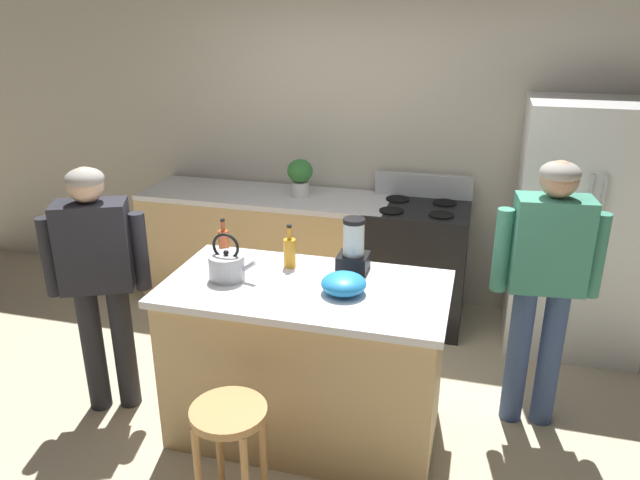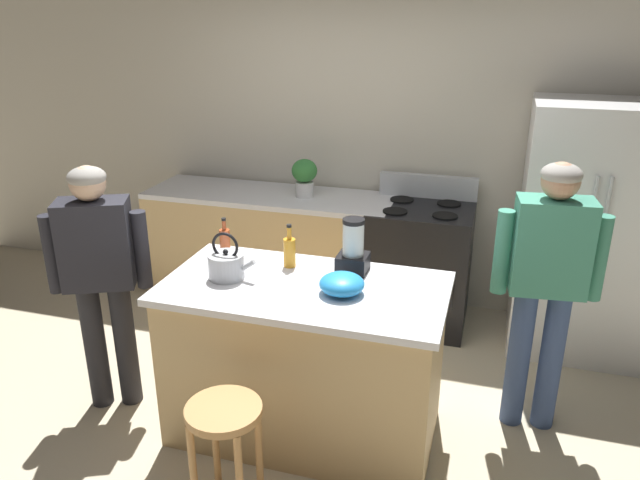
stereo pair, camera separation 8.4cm
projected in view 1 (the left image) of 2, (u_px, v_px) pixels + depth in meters
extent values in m
plane|color=beige|center=(307.00, 429.00, 3.64)|extent=(14.00, 14.00, 0.00)
cube|color=beige|center=(374.00, 139.00, 4.90)|extent=(8.00, 0.10, 2.70)
cube|color=tan|center=(306.00, 364.00, 3.47)|extent=(1.48, 0.76, 0.91)
cube|color=silver|center=(305.00, 289.00, 3.30)|extent=(1.54, 0.82, 0.04)
cube|color=tan|center=(267.00, 251.00, 5.06)|extent=(2.00, 0.64, 0.91)
cube|color=silver|center=(265.00, 196.00, 4.89)|extent=(2.00, 0.64, 0.04)
cube|color=silver|center=(581.00, 229.00, 4.28)|extent=(0.90, 0.70, 1.78)
cylinder|color=#B7BABF|center=(584.00, 235.00, 3.92)|extent=(0.02, 0.02, 0.80)
cylinder|color=#B7BABF|center=(597.00, 236.00, 3.90)|extent=(0.02, 0.02, 0.80)
cube|color=#268CD8|center=(530.00, 248.00, 4.06)|extent=(0.05, 0.01, 0.05)
cube|color=yellow|center=(530.00, 271.00, 4.12)|extent=(0.05, 0.01, 0.05)
cube|color=purple|center=(545.00, 273.00, 4.10)|extent=(0.05, 0.01, 0.05)
cube|color=black|center=(415.00, 265.00, 4.73)|extent=(0.76, 0.64, 0.95)
cube|color=black|center=(409.00, 289.00, 4.45)|extent=(0.60, 0.01, 0.24)
cube|color=#B7BABF|center=(423.00, 185.00, 4.79)|extent=(0.76, 0.06, 0.18)
cylinder|color=black|center=(391.00, 211.00, 4.46)|extent=(0.18, 0.18, 0.01)
cylinder|color=black|center=(441.00, 215.00, 4.38)|extent=(0.18, 0.18, 0.01)
cylinder|color=black|center=(398.00, 199.00, 4.73)|extent=(0.18, 0.18, 0.01)
cylinder|color=black|center=(445.00, 203.00, 4.65)|extent=(0.18, 0.18, 0.01)
cylinder|color=#26262B|center=(93.00, 349.00, 3.70)|extent=(0.17, 0.17, 0.82)
cylinder|color=#26262B|center=(124.00, 347.00, 3.73)|extent=(0.17, 0.17, 0.82)
cube|color=#26262D|center=(94.00, 246.00, 3.48)|extent=(0.46, 0.37, 0.52)
cylinder|color=#26262D|center=(49.00, 257.00, 3.46)|extent=(0.12, 0.12, 0.47)
cylinder|color=#26262D|center=(140.00, 251.00, 3.53)|extent=(0.12, 0.12, 0.47)
sphere|color=#D8AD8C|center=(85.00, 185.00, 3.35)|extent=(0.27, 0.27, 0.20)
ellipsoid|color=gray|center=(84.00, 179.00, 3.33)|extent=(0.28, 0.28, 0.12)
cylinder|color=#384C7A|center=(550.00, 357.00, 3.56)|extent=(0.14, 0.14, 0.88)
cylinder|color=#384C7A|center=(518.00, 355.00, 3.59)|extent=(0.14, 0.14, 0.88)
cube|color=#3F8C72|center=(550.00, 244.00, 3.32)|extent=(0.42, 0.26, 0.53)
cylinder|color=#3F8C72|center=(597.00, 256.00, 3.30)|extent=(0.10, 0.10, 0.48)
cylinder|color=#3F8C72|center=(502.00, 250.00, 3.37)|extent=(0.10, 0.10, 0.48)
sphere|color=tan|center=(559.00, 179.00, 3.19)|extent=(0.22, 0.22, 0.20)
ellipsoid|color=gray|center=(560.00, 173.00, 3.17)|extent=(0.23, 0.23, 0.12)
cylinder|color=#B7844C|center=(228.00, 412.00, 2.80)|extent=(0.36, 0.36, 0.04)
cylinder|color=#B7844C|center=(199.00, 480.00, 2.84)|extent=(0.04, 0.04, 0.59)
cylinder|color=#B7844C|center=(219.00, 447.00, 3.05)|extent=(0.04, 0.04, 0.59)
cylinder|color=#B7844C|center=(264.00, 456.00, 2.99)|extent=(0.04, 0.04, 0.59)
cylinder|color=silver|center=(300.00, 189.00, 4.79)|extent=(0.14, 0.14, 0.12)
ellipsoid|color=#337A38|center=(300.00, 171.00, 4.74)|extent=(0.20, 0.20, 0.18)
cube|color=black|center=(353.00, 263.00, 3.46)|extent=(0.17, 0.17, 0.10)
cylinder|color=silver|center=(354.00, 239.00, 3.40)|extent=(0.12, 0.12, 0.19)
cylinder|color=black|center=(354.00, 221.00, 3.37)|extent=(0.12, 0.12, 0.02)
cylinder|color=orange|center=(290.00, 253.00, 3.50)|extent=(0.07, 0.07, 0.17)
cylinder|color=orange|center=(289.00, 233.00, 3.46)|extent=(0.03, 0.03, 0.07)
cylinder|color=black|center=(289.00, 226.00, 3.44)|extent=(0.03, 0.03, 0.02)
cylinder|color=#B24C26|center=(224.00, 241.00, 3.71)|extent=(0.06, 0.06, 0.14)
cylinder|color=#B24C26|center=(223.00, 226.00, 3.67)|extent=(0.02, 0.02, 0.06)
cylinder|color=black|center=(222.00, 220.00, 3.66)|extent=(0.03, 0.03, 0.02)
ellipsoid|color=#268CD8|center=(344.00, 284.00, 3.19)|extent=(0.24, 0.24, 0.11)
cylinder|color=#B7BABF|center=(227.00, 267.00, 3.35)|extent=(0.20, 0.20, 0.14)
sphere|color=black|center=(226.00, 253.00, 3.32)|extent=(0.03, 0.03, 0.03)
cylinder|color=#B7BABF|center=(249.00, 266.00, 3.31)|extent=(0.09, 0.03, 0.08)
torus|color=black|center=(226.00, 247.00, 3.31)|extent=(0.16, 0.02, 0.16)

